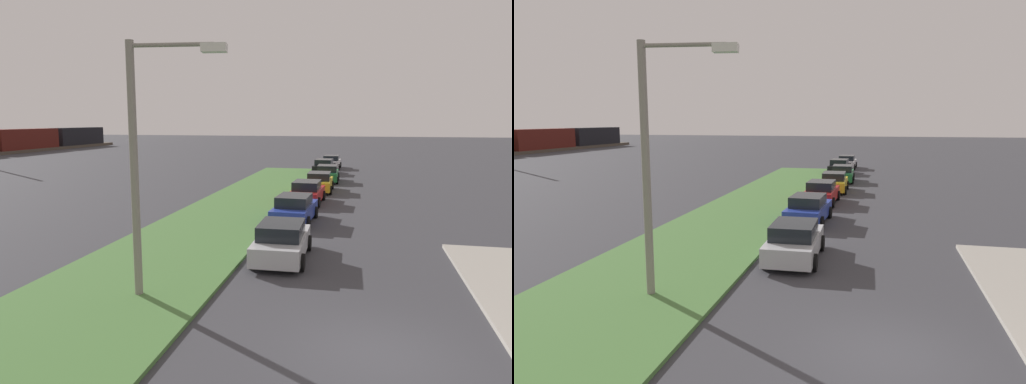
% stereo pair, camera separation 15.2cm
% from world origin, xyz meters
% --- Properties ---
extents(ground, '(300.00, 300.00, 0.00)m').
position_xyz_m(ground, '(0.00, 0.00, 0.00)').
color(ground, '#38383D').
extents(grass_median, '(60.00, 6.00, 0.12)m').
position_xyz_m(grass_median, '(10.00, 7.80, 0.06)').
color(grass_median, '#477238').
rests_on(grass_median, ground).
extents(parked_car_silver, '(4.34, 2.09, 1.47)m').
position_xyz_m(parked_car_silver, '(6.87, 3.41, 0.72)').
color(parked_car_silver, '#B2B5BA').
rests_on(parked_car_silver, ground).
extents(parked_car_blue, '(4.39, 2.19, 1.47)m').
position_xyz_m(parked_car_blue, '(13.45, 3.87, 0.72)').
color(parked_car_blue, '#23389E').
rests_on(parked_car_blue, ground).
extents(parked_car_red, '(4.36, 2.14, 1.47)m').
position_xyz_m(parked_car_red, '(19.29, 3.89, 0.72)').
color(parked_car_red, red).
rests_on(parked_car_red, ground).
extents(parked_car_yellow, '(4.32, 2.07, 1.47)m').
position_xyz_m(parked_car_yellow, '(24.51, 3.57, 0.72)').
color(parked_car_yellow, gold).
rests_on(parked_car_yellow, ground).
extents(parked_car_green, '(4.34, 2.10, 1.47)m').
position_xyz_m(parked_car_green, '(30.31, 3.40, 0.72)').
color(parked_car_green, '#1E6B38').
rests_on(parked_car_green, ground).
extents(parked_car_black, '(4.39, 2.20, 1.47)m').
position_xyz_m(parked_car_black, '(36.56, 4.18, 0.72)').
color(parked_car_black, black).
rests_on(parked_car_black, ground).
extents(parked_car_white, '(4.33, 2.08, 1.47)m').
position_xyz_m(parked_car_white, '(41.94, 3.80, 0.72)').
color(parked_car_white, silver).
rests_on(parked_car_white, ground).
extents(streetlight, '(0.62, 2.87, 7.50)m').
position_xyz_m(streetlight, '(2.11, 6.60, 4.39)').
color(streetlight, gray).
rests_on(streetlight, ground).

